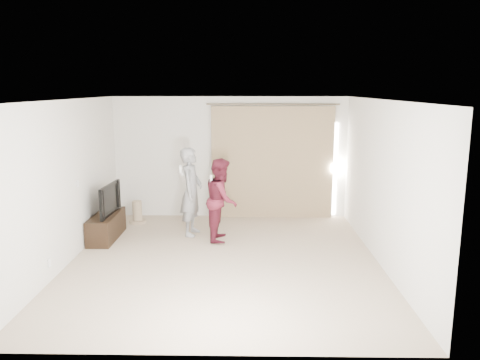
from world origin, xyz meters
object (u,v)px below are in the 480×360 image
person_man (191,192)px  tv_console (106,226)px  person_woman (222,199)px  tv (105,199)px

person_man → tv_console: bearing=-169.7°
tv_console → person_woman: (2.16, -0.02, 0.53)m
tv → person_man: 1.60m
tv_console → person_man: (1.57, 0.28, 0.61)m
tv_console → tv: 0.52m
tv → person_woman: 2.16m
tv_console → person_man: 1.71m
tv_console → person_man: bearing=10.3°
tv_console → person_woman: 2.23m
person_woman → person_man: bearing=153.2°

